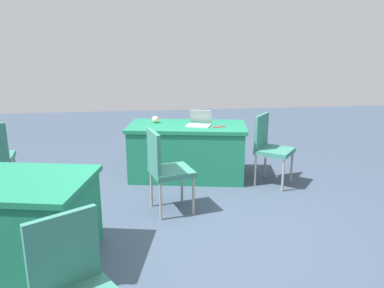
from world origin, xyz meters
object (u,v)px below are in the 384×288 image
at_px(scissors_red, 219,127).
at_px(yarn_ball, 155,119).
at_px(table_foreground, 187,151).
at_px(chair_by_pillar, 270,145).
at_px(laptop_silver, 199,123).
at_px(chair_aisle, 165,166).

bearing_deg(scissors_red, yarn_ball, -40.91).
bearing_deg(table_foreground, yarn_ball, -23.86).
distance_m(chair_by_pillar, laptop_silver, 1.01).
relative_size(table_foreground, yarn_ball, 18.06).
height_order(chair_aisle, yarn_ball, chair_aisle).
height_order(laptop_silver, yarn_ball, laptop_silver).
bearing_deg(chair_by_pillar, chair_aisle, -25.31).
bearing_deg(chair_aisle, chair_by_pillar, 102.74).
bearing_deg(yarn_ball, chair_aisle, 92.53).
bearing_deg(table_foreground, scissors_red, 153.74).
xyz_separation_m(laptop_silver, scissors_red, (-0.25, 0.14, -0.04)).
bearing_deg(yarn_ball, laptop_silver, 156.57).
relative_size(chair_by_pillar, laptop_silver, 2.36).
xyz_separation_m(yarn_ball, scissors_red, (-0.85, 0.40, -0.04)).
bearing_deg(scissors_red, chair_aisle, 33.91).
distance_m(table_foreground, scissors_red, 0.60).
xyz_separation_m(laptop_silver, yarn_ball, (0.60, -0.26, 0.01)).
bearing_deg(yarn_ball, table_foreground, 156.14).
bearing_deg(chair_by_pillar, laptop_silver, -72.87).
height_order(laptop_silver, scissors_red, laptop_silver).
xyz_separation_m(table_foreground, chair_by_pillar, (-1.07, 0.42, 0.16)).
bearing_deg(laptop_silver, yarn_ball, -1.96).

